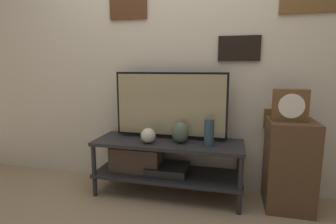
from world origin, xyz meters
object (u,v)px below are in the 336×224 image
Objects in this scene: vase_tall_ceramic at (209,132)px; mantel_clock at (290,105)px; vase_round_glass at (148,136)px; vase_urn_stoneware at (180,132)px; television at (170,105)px.

mantel_clock is (0.62, 0.05, 0.24)m from vase_tall_ceramic.
mantel_clock is (1.13, 0.10, 0.29)m from vase_round_glass.
vase_urn_stoneware is at bearing 173.95° from vase_tall_ceramic.
television is 4.02× the size of mantel_clock.
vase_urn_stoneware is at bearing -45.93° from television.
vase_tall_ceramic is 0.67m from mantel_clock.
television is at bearing 51.07° from vase_round_glass.
vase_urn_stoneware is at bearing 14.35° from vase_round_glass.
television reaches higher than vase_round_glass.
television is 5.55× the size of vase_urn_stoneware.
mantel_clock reaches higher than vase_round_glass.
mantel_clock reaches higher than vase_tall_ceramic.
mantel_clock is (0.87, 0.03, 0.26)m from vase_urn_stoneware.
vase_tall_ceramic is 1.74× the size of vase_round_glass.
vase_round_glass is at bearing -128.93° from television.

